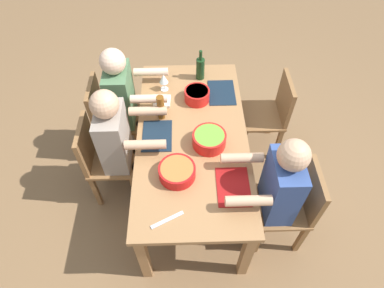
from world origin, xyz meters
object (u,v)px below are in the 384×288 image
beer_bottle (161,107)px  chair_near_center (102,157)px  serving_bowl_salad (209,139)px  chair_far_right (293,203)px  diner_near_left (126,98)px  wine_glass (164,79)px  napkin_stack (162,101)px  chair_near_left (110,115)px  diner_far_right (275,189)px  wine_bottle (200,68)px  serving_bowl_pasta (197,95)px  chair_far_left (271,112)px  serving_bowl_fruit (177,171)px  diner_near_center (120,140)px  dining_table (192,142)px

beer_bottle → chair_near_center: bearing=-68.4°
serving_bowl_salad → chair_far_right: bearing=58.4°
diner_near_left → wine_glass: 0.38m
napkin_stack → chair_near_left: bearing=-101.3°
beer_bottle → wine_glass: bearing=177.5°
diner_far_right → serving_bowl_salad: (-0.39, -0.44, 0.10)m
diner_far_right → wine_bottle: (-1.16, -0.48, 0.15)m
serving_bowl_pasta → napkin_stack: size_ratio=1.53×
chair_near_left → diner_far_right: (0.96, 1.33, 0.21)m
serving_bowl_salad → beer_bottle: 0.48m
diner_near_left → chair_far_left: size_ratio=1.41×
chair_near_center → chair_far_right: bearing=72.4°
chair_far_right → chair_near_center: (-0.48, -1.51, 0.00)m
chair_far_right → serving_bowl_pasta: (-0.88, -0.70, 0.32)m
serving_bowl_pasta → serving_bowl_fruit: size_ratio=0.82×
diner_near_center → serving_bowl_salad: (0.09, 0.70, 0.10)m
chair_near_left → serving_bowl_pasta: (0.08, 0.81, 0.32)m
chair_near_left → chair_far_left: size_ratio=1.00×
wine_bottle → chair_far_left: bearing=72.6°
chair_far_left → napkin_stack: chair_far_left is taller
diner_near_left → chair_far_left: (0.00, 1.33, -0.21)m
chair_far_right → chair_near_left: bearing=-122.4°
chair_near_left → chair_near_center: size_ratio=1.00×
chair_near_left → wine_glass: (-0.06, 0.53, 0.37)m
serving_bowl_fruit → napkin_stack: 0.76m
chair_far_left → napkin_stack: size_ratio=6.07×
chair_far_left → beer_bottle: 1.10m
chair_far_left → wine_bottle: (-0.21, -0.66, 0.37)m
diner_far_right → diner_near_center: same height
serving_bowl_salad → napkin_stack: serving_bowl_salad is taller
wine_glass → napkin_stack: bearing=-5.8°
chair_near_center → beer_bottle: beer_bottle is taller
chair_near_left → diner_near_left: diner_near_left is taller
diner_near_center → beer_bottle: bearing=121.7°
chair_near_left → chair_far_right: bearing=57.6°
serving_bowl_pasta → diner_near_left: bearing=-97.4°
wine_bottle → chair_far_right: bearing=29.6°
serving_bowl_fruit → napkin_stack: serving_bowl_fruit is taller
chair_near_center → serving_bowl_fruit: chair_near_center is taller
chair_far_left → serving_bowl_fruit: 1.26m
chair_near_center → napkin_stack: 0.69m
serving_bowl_salad → wine_glass: (-0.63, -0.36, 0.05)m
diner_far_right → serving_bowl_fruit: 0.70m
dining_table → diner_far_right: diner_far_right is taller
diner_near_left → diner_far_right: bearing=50.0°
diner_near_center → chair_far_left: (-0.48, 1.33, -0.21)m
napkin_stack → chair_far_right: bearing=49.4°
diner_near_center → serving_bowl_pasta: 0.75m
dining_table → serving_bowl_salad: 0.22m
diner_far_right → wine_glass: bearing=-141.8°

